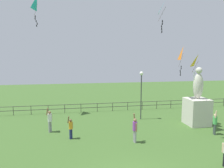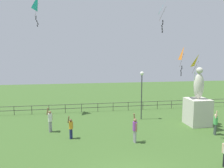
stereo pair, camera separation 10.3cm
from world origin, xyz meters
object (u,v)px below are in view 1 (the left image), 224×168
at_px(statue_monument, 197,107).
at_px(person_1, 71,127).
at_px(kite_0, 198,61).
at_px(person_0, 50,120).
at_px(lamppost, 141,85).
at_px(person_5, 215,122).
at_px(kite_4, 166,8).
at_px(person_3, 135,128).
at_px(kite_7, 183,54).
at_px(kite_3, 37,4).

distance_m(statue_monument, person_1, 11.18).
bearing_deg(kite_0, person_0, 171.00).
xyz_separation_m(lamppost, person_1, (-6.60, -3.83, -2.49)).
height_order(person_1, person_5, person_5).
xyz_separation_m(person_0, kite_0, (11.61, -1.84, 4.66)).
bearing_deg(person_5, person_0, 167.90).
relative_size(statue_monument, person_1, 2.93).
distance_m(lamppost, kite_4, 7.15).
relative_size(person_0, person_1, 1.16).
height_order(kite_0, kite_4, kite_4).
bearing_deg(person_1, person_3, -17.81).
relative_size(person_5, kite_7, 0.64).
height_order(person_1, person_3, person_3).
bearing_deg(lamppost, person_0, -165.65).
relative_size(lamppost, kite_7, 1.52).
height_order(person_0, kite_4, kite_4).
height_order(statue_monument, kite_0, kite_0).
xyz_separation_m(person_1, kite_0, (9.91, -0.14, 4.81)).
relative_size(lamppost, person_5, 2.39).
bearing_deg(statue_monument, kite_7, 84.81).
bearing_deg(lamppost, kite_0, -50.09).
xyz_separation_m(person_3, person_5, (6.57, 0.41, -0.05)).
relative_size(statue_monument, lamppost, 1.10).
bearing_deg(person_1, lamppost, 30.09).
relative_size(statue_monument, person_0, 2.52).
height_order(statue_monument, person_1, statue_monument).
relative_size(lamppost, kite_3, 1.56).
distance_m(statue_monument, kite_4, 9.09).
distance_m(person_0, kite_7, 14.46).
bearing_deg(person_3, kite_7, 42.49).
distance_m(lamppost, person_1, 8.03).
distance_m(lamppost, person_3, 6.14).
xyz_separation_m(statue_monument, person_3, (-6.58, -2.90, -0.57)).
bearing_deg(person_5, statue_monument, 89.81).
distance_m(kite_0, kite_7, 5.25).
xyz_separation_m(person_3, kite_4, (3.51, 3.41, 9.11)).
xyz_separation_m(lamppost, person_5, (4.45, -4.85, -2.39)).
bearing_deg(kite_3, statue_monument, -21.81).
xyz_separation_m(person_1, person_5, (11.05, -1.03, 0.10)).
relative_size(lamppost, person_1, 2.66).
height_order(kite_3, kite_7, kite_3).
bearing_deg(person_0, kite_4, 1.59).
relative_size(person_0, person_5, 1.05).
bearing_deg(kite_4, person_0, -178.41).
height_order(lamppost, person_3, lamppost).
xyz_separation_m(kite_0, kite_3, (-13.09, 7.29, 5.60)).
bearing_deg(kite_7, kite_3, 171.06).
relative_size(person_3, kite_7, 0.67).
bearing_deg(kite_7, person_1, -156.82).
distance_m(lamppost, person_0, 8.88).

